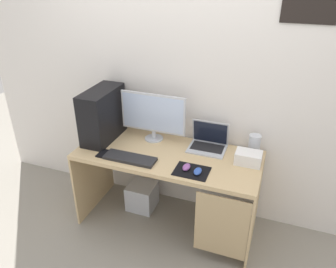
{
  "coord_description": "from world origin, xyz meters",
  "views": [
    {
      "loc": [
        0.8,
        -2.17,
        2.11
      ],
      "look_at": [
        0.0,
        0.0,
        0.9
      ],
      "focal_mm": 35.11,
      "sensor_mm": 36.0,
      "label": 1
    }
  ],
  "objects_px": {
    "cell_phone": "(103,153)",
    "laptop": "(208,143)",
    "keyboard": "(130,158)",
    "mouse_left": "(186,167)",
    "speaker": "(254,145)",
    "mouse_right": "(198,171)",
    "monitor": "(153,115)",
    "pc_tower": "(103,115)",
    "subwoofer": "(142,196)",
    "projector": "(248,158)"
  },
  "relations": [
    {
      "from": "cell_phone",
      "to": "laptop",
      "type": "bearing_deg",
      "value": 27.02
    },
    {
      "from": "keyboard",
      "to": "cell_phone",
      "type": "relative_size",
      "value": 3.23
    },
    {
      "from": "mouse_left",
      "to": "cell_phone",
      "type": "relative_size",
      "value": 0.74
    },
    {
      "from": "laptop",
      "to": "cell_phone",
      "type": "bearing_deg",
      "value": -152.98
    },
    {
      "from": "speaker",
      "to": "mouse_right",
      "type": "bearing_deg",
      "value": -128.51
    },
    {
      "from": "mouse_right",
      "to": "keyboard",
      "type": "bearing_deg",
      "value": 179.49
    },
    {
      "from": "laptop",
      "to": "monitor",
      "type": "bearing_deg",
      "value": -177.32
    },
    {
      "from": "speaker",
      "to": "mouse_left",
      "type": "distance_m",
      "value": 0.61
    },
    {
      "from": "mouse_left",
      "to": "pc_tower",
      "type": "bearing_deg",
      "value": 164.38
    },
    {
      "from": "mouse_left",
      "to": "subwoofer",
      "type": "relative_size",
      "value": 0.38
    },
    {
      "from": "monitor",
      "to": "cell_phone",
      "type": "bearing_deg",
      "value": -128.04
    },
    {
      "from": "projector",
      "to": "keyboard",
      "type": "relative_size",
      "value": 0.48
    },
    {
      "from": "mouse_right",
      "to": "pc_tower",
      "type": "bearing_deg",
      "value": 164.47
    },
    {
      "from": "projector",
      "to": "cell_phone",
      "type": "distance_m",
      "value": 1.16
    },
    {
      "from": "laptop",
      "to": "projector",
      "type": "bearing_deg",
      "value": -19.77
    },
    {
      "from": "mouse_right",
      "to": "subwoofer",
      "type": "bearing_deg",
      "value": 153.41
    },
    {
      "from": "speaker",
      "to": "cell_phone",
      "type": "relative_size",
      "value": 1.3
    },
    {
      "from": "monitor",
      "to": "cell_phone",
      "type": "height_order",
      "value": "monitor"
    },
    {
      "from": "speaker",
      "to": "subwoofer",
      "type": "relative_size",
      "value": 0.67
    },
    {
      "from": "mouse_left",
      "to": "cell_phone",
      "type": "distance_m",
      "value": 0.71
    },
    {
      "from": "cell_phone",
      "to": "speaker",
      "type": "bearing_deg",
      "value": 20.54
    },
    {
      "from": "mouse_right",
      "to": "speaker",
      "type": "bearing_deg",
      "value": 51.49
    },
    {
      "from": "projector",
      "to": "cell_phone",
      "type": "relative_size",
      "value": 1.54
    },
    {
      "from": "mouse_right",
      "to": "cell_phone",
      "type": "xyz_separation_m",
      "value": [
        -0.8,
        0.01,
        -0.02
      ]
    },
    {
      "from": "mouse_left",
      "to": "subwoofer",
      "type": "distance_m",
      "value": 0.85
    },
    {
      "from": "mouse_right",
      "to": "subwoofer",
      "type": "height_order",
      "value": "mouse_right"
    },
    {
      "from": "laptop",
      "to": "keyboard",
      "type": "xyz_separation_m",
      "value": [
        -0.53,
        -0.4,
        -0.03
      ]
    },
    {
      "from": "projector",
      "to": "cell_phone",
      "type": "bearing_deg",
      "value": -166.52
    },
    {
      "from": "speaker",
      "to": "laptop",
      "type": "bearing_deg",
      "value": -174.81
    },
    {
      "from": "mouse_left",
      "to": "cell_phone",
      "type": "bearing_deg",
      "value": -178.39
    },
    {
      "from": "mouse_left",
      "to": "projector",
      "type": "bearing_deg",
      "value": 30.76
    },
    {
      "from": "pc_tower",
      "to": "monitor",
      "type": "height_order",
      "value": "pc_tower"
    },
    {
      "from": "projector",
      "to": "mouse_left",
      "type": "relative_size",
      "value": 2.08
    },
    {
      "from": "monitor",
      "to": "projector",
      "type": "bearing_deg",
      "value": -7.05
    },
    {
      "from": "laptop",
      "to": "projector",
      "type": "height_order",
      "value": "laptop"
    },
    {
      "from": "pc_tower",
      "to": "cell_phone",
      "type": "height_order",
      "value": "pc_tower"
    },
    {
      "from": "laptop",
      "to": "subwoofer",
      "type": "relative_size",
      "value": 1.23
    },
    {
      "from": "pc_tower",
      "to": "mouse_left",
      "type": "relative_size",
      "value": 4.93
    },
    {
      "from": "projector",
      "to": "cell_phone",
      "type": "height_order",
      "value": "projector"
    },
    {
      "from": "laptop",
      "to": "subwoofer",
      "type": "xyz_separation_m",
      "value": [
        -0.59,
        -0.1,
        -0.64
      ]
    },
    {
      "from": "speaker",
      "to": "cell_phone",
      "type": "height_order",
      "value": "speaker"
    },
    {
      "from": "keyboard",
      "to": "mouse_right",
      "type": "bearing_deg",
      "value": -0.51
    },
    {
      "from": "monitor",
      "to": "speaker",
      "type": "xyz_separation_m",
      "value": [
        0.86,
        0.06,
        -0.15
      ]
    },
    {
      "from": "keyboard",
      "to": "mouse_left",
      "type": "height_order",
      "value": "mouse_left"
    },
    {
      "from": "speaker",
      "to": "projector",
      "type": "bearing_deg",
      "value": -97.13
    },
    {
      "from": "laptop",
      "to": "subwoofer",
      "type": "distance_m",
      "value": 0.88
    },
    {
      "from": "pc_tower",
      "to": "subwoofer",
      "type": "bearing_deg",
      "value": 8.4
    },
    {
      "from": "subwoofer",
      "to": "cell_phone",
      "type": "bearing_deg",
      "value": -122.59
    },
    {
      "from": "monitor",
      "to": "mouse_left",
      "type": "xyz_separation_m",
      "value": [
        0.42,
        -0.35,
        -0.21
      ]
    },
    {
      "from": "pc_tower",
      "to": "projector",
      "type": "xyz_separation_m",
      "value": [
        1.26,
        0.02,
        -0.18
      ]
    }
  ]
}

